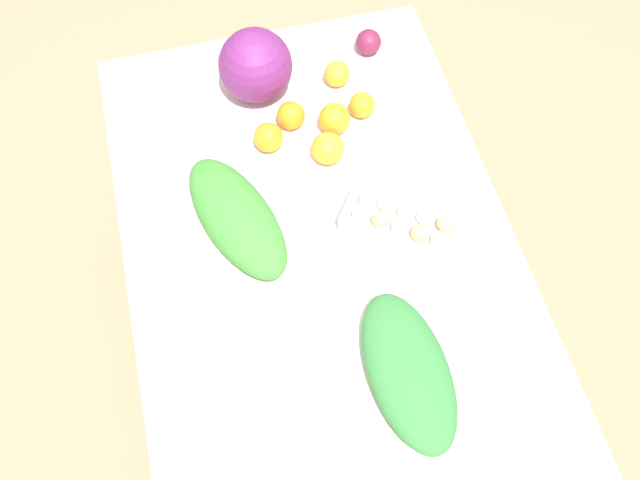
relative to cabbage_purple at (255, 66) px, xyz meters
name	(u,v)px	position (x,y,z in m)	size (l,w,h in m)	color
ground_plane	(320,357)	(-0.48, -0.04, -0.83)	(8.00, 8.00, 0.00)	#937A5B
dining_table	(320,264)	(-0.48, -0.04, -0.19)	(1.35, 0.87, 0.74)	silver
cabbage_purple	(255,66)	(0.00, 0.00, 0.00)	(0.18, 0.18, 0.18)	#6B2366
egg_carton	(401,225)	(-0.50, -0.23, -0.05)	(0.23, 0.27, 0.09)	#B7B7B2
greens_bunch_scallion	(237,217)	(-0.39, 0.13, -0.04)	(0.36, 0.15, 0.10)	#3D8433
greens_bunch_beet_tops	(408,371)	(-0.82, -0.14, -0.06)	(0.35, 0.16, 0.07)	#337538
beet_root	(368,42)	(0.06, -0.31, -0.06)	(0.07, 0.07, 0.07)	maroon
orange_0	(334,119)	(-0.17, -0.16, -0.05)	(0.08, 0.08, 0.08)	orange
orange_1	(328,148)	(-0.25, -0.12, -0.05)	(0.08, 0.08, 0.08)	orange
orange_2	(337,74)	(-0.02, -0.20, -0.06)	(0.07, 0.07, 0.07)	orange
orange_3	(268,137)	(-0.18, 0.01, -0.06)	(0.07, 0.07, 0.07)	orange
orange_4	(362,105)	(-0.14, -0.24, -0.06)	(0.06, 0.06, 0.06)	orange
orange_5	(291,116)	(-0.13, -0.06, -0.06)	(0.07, 0.07, 0.07)	orange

